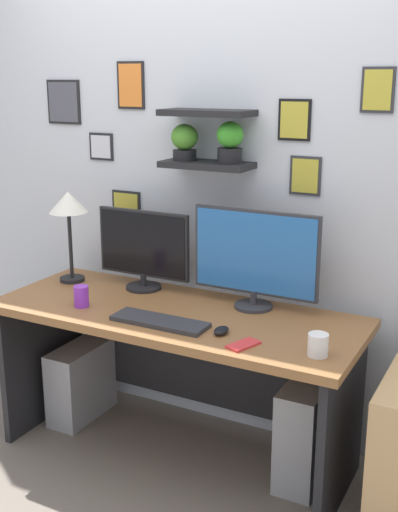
{
  "coord_description": "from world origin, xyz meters",
  "views": [
    {
      "loc": [
        1.41,
        -2.44,
        1.79
      ],
      "look_at": [
        0.1,
        0.05,
        1.01
      ],
      "focal_mm": 45.47,
      "sensor_mm": 36.0,
      "label": 1
    }
  ],
  "objects_px": {
    "monitor_left": "(144,248)",
    "computer_tower_left": "(81,381)",
    "pen_cup": "(81,296)",
    "desk_lamp": "(68,209)",
    "computer_tower_right": "(306,431)",
    "computer_mouse": "(221,331)",
    "monitor_right": "(255,257)",
    "cell_phone": "(243,345)",
    "keyboard": "(160,321)",
    "desk": "(181,348)",
    "coffee_mug": "(318,345)"
  },
  "relations": [
    {
      "from": "keyboard",
      "to": "computer_mouse",
      "type": "distance_m",
      "value": 0.29
    },
    {
      "from": "monitor_left",
      "to": "computer_tower_left",
      "type": "relative_size",
      "value": 1.26
    },
    {
      "from": "keyboard",
      "to": "computer_tower_right",
      "type": "xyz_separation_m",
      "value": [
        0.6,
        0.28,
        -0.52
      ]
    },
    {
      "from": "computer_mouse",
      "to": "desk_lamp",
      "type": "relative_size",
      "value": 0.19
    },
    {
      "from": "monitor_left",
      "to": "coffee_mug",
      "type": "height_order",
      "value": "monitor_left"
    },
    {
      "from": "computer_mouse",
      "to": "cell_phone",
      "type": "relative_size",
      "value": 0.64
    },
    {
      "from": "monitor_right",
      "to": "keyboard",
      "type": "xyz_separation_m",
      "value": [
        -0.28,
        -0.39,
        -0.24
      ]
    },
    {
      "from": "desk_lamp",
      "to": "computer_tower_right",
      "type": "distance_m",
      "value": 1.6
    },
    {
      "from": "computer_mouse",
      "to": "desk_lamp",
      "type": "xyz_separation_m",
      "value": [
        -1.02,
        0.29,
        0.37
      ]
    },
    {
      "from": "computer_mouse",
      "to": "cell_phone",
      "type": "xyz_separation_m",
      "value": [
        0.13,
        -0.07,
        -0.01
      ]
    },
    {
      "from": "desk_lamp",
      "to": "pen_cup",
      "type": "bearing_deg",
      "value": -45.54
    },
    {
      "from": "monitor_right",
      "to": "computer_mouse",
      "type": "height_order",
      "value": "monitor_right"
    },
    {
      "from": "monitor_left",
      "to": "keyboard",
      "type": "height_order",
      "value": "monitor_left"
    },
    {
      "from": "desk_lamp",
      "to": "computer_tower_left",
      "type": "relative_size",
      "value": 1.18
    },
    {
      "from": "monitor_right",
      "to": "computer_tower_right",
      "type": "distance_m",
      "value": 0.83
    },
    {
      "from": "desk_lamp",
      "to": "computer_tower_right",
      "type": "xyz_separation_m",
      "value": [
        1.33,
        -0.03,
        -0.9
      ]
    },
    {
      "from": "monitor_right",
      "to": "desk_lamp",
      "type": "bearing_deg",
      "value": -175.84
    },
    {
      "from": "keyboard",
      "to": "coffee_mug",
      "type": "height_order",
      "value": "coffee_mug"
    },
    {
      "from": "computer_mouse",
      "to": "computer_tower_right",
      "type": "height_order",
      "value": "computer_mouse"
    },
    {
      "from": "coffee_mug",
      "to": "computer_tower_left",
      "type": "distance_m",
      "value": 1.53
    },
    {
      "from": "monitor_right",
      "to": "computer_tower_right",
      "type": "bearing_deg",
      "value": -18.31
    },
    {
      "from": "cell_phone",
      "to": "pen_cup",
      "type": "height_order",
      "value": "pen_cup"
    },
    {
      "from": "monitor_left",
      "to": "pen_cup",
      "type": "height_order",
      "value": "monitor_left"
    },
    {
      "from": "monitor_left",
      "to": "computer_mouse",
      "type": "height_order",
      "value": "monitor_left"
    },
    {
      "from": "monitor_left",
      "to": "cell_phone",
      "type": "height_order",
      "value": "monitor_left"
    },
    {
      "from": "monitor_left",
      "to": "monitor_right",
      "type": "height_order",
      "value": "monitor_right"
    },
    {
      "from": "computer_tower_left",
      "to": "coffee_mug",
      "type": "bearing_deg",
      "value": -11.02
    },
    {
      "from": "computer_tower_left",
      "to": "monitor_left",
      "type": "bearing_deg",
      "value": 19.94
    },
    {
      "from": "cell_phone",
      "to": "desk_lamp",
      "type": "bearing_deg",
      "value": -177.34
    },
    {
      "from": "keyboard",
      "to": "desk",
      "type": "bearing_deg",
      "value": 95.36
    },
    {
      "from": "monitor_right",
      "to": "computer_tower_left",
      "type": "height_order",
      "value": "monitor_right"
    },
    {
      "from": "monitor_left",
      "to": "desk_lamp",
      "type": "relative_size",
      "value": 1.07
    },
    {
      "from": "desk_lamp",
      "to": "computer_tower_right",
      "type": "height_order",
      "value": "desk_lamp"
    },
    {
      "from": "cell_phone",
      "to": "coffee_mug",
      "type": "height_order",
      "value": "coffee_mug"
    },
    {
      "from": "monitor_left",
      "to": "computer_tower_left",
      "type": "distance_m",
      "value": 0.84
    },
    {
      "from": "cell_phone",
      "to": "computer_tower_left",
      "type": "relative_size",
      "value": 0.35
    },
    {
      "from": "desk_lamp",
      "to": "computer_tower_left",
      "type": "xyz_separation_m",
      "value": [
        0.06,
        -0.05,
        -0.94
      ]
    },
    {
      "from": "pen_cup",
      "to": "monitor_right",
      "type": "bearing_deg",
      "value": 27.06
    },
    {
      "from": "desk_lamp",
      "to": "coffee_mug",
      "type": "relative_size",
      "value": 5.31
    },
    {
      "from": "monitor_left",
      "to": "pen_cup",
      "type": "xyz_separation_m",
      "value": [
        -0.11,
        -0.37,
        -0.16
      ]
    },
    {
      "from": "monitor_right",
      "to": "cell_phone",
      "type": "height_order",
      "value": "monitor_right"
    },
    {
      "from": "pen_cup",
      "to": "computer_tower_left",
      "type": "distance_m",
      "value": 0.68
    },
    {
      "from": "computer_mouse",
      "to": "pen_cup",
      "type": "bearing_deg",
      "value": -179.93
    },
    {
      "from": "desk",
      "to": "computer_tower_left",
      "type": "xyz_separation_m",
      "value": [
        -0.64,
        0.04,
        -0.34
      ]
    },
    {
      "from": "pen_cup",
      "to": "computer_tower_left",
      "type": "height_order",
      "value": "pen_cup"
    },
    {
      "from": "coffee_mug",
      "to": "monitor_right",
      "type": "bearing_deg",
      "value": 137.86
    },
    {
      "from": "computer_mouse",
      "to": "computer_tower_right",
      "type": "relative_size",
      "value": 0.19
    },
    {
      "from": "desk",
      "to": "cell_phone",
      "type": "relative_size",
      "value": 12.39
    },
    {
      "from": "desk_lamp",
      "to": "computer_tower_right",
      "type": "relative_size",
      "value": 1.0
    },
    {
      "from": "desk_lamp",
      "to": "cell_phone",
      "type": "height_order",
      "value": "desk_lamp"
    }
  ]
}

